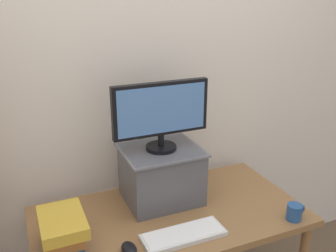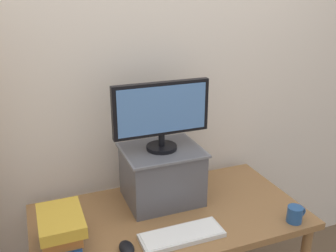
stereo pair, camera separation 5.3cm
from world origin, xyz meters
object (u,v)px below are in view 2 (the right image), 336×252
(computer_monitor, at_px, (161,113))
(book_stack, at_px, (61,230))
(desk, at_px, (170,228))
(riser_box, at_px, (162,173))
(keyboard, at_px, (182,235))
(computer_mouse, at_px, (127,248))
(coffee_mug, at_px, (295,214))

(computer_monitor, bearing_deg, book_stack, -158.04)
(desk, height_order, computer_monitor, computer_monitor)
(computer_monitor, bearing_deg, riser_box, 90.00)
(riser_box, distance_m, computer_monitor, 0.34)
(keyboard, height_order, computer_mouse, computer_mouse)
(book_stack, bearing_deg, coffee_mug, -11.11)
(desk, xyz_separation_m, keyboard, (-0.02, -0.20, 0.10))
(keyboard, xyz_separation_m, book_stack, (-0.52, 0.13, 0.08))
(desk, bearing_deg, computer_mouse, -144.24)
(riser_box, xyz_separation_m, keyboard, (-0.03, -0.35, -0.14))
(desk, relative_size, riser_box, 3.34)
(riser_box, xyz_separation_m, book_stack, (-0.55, -0.22, -0.06))
(computer_monitor, height_order, computer_mouse, computer_monitor)
(computer_monitor, distance_m, keyboard, 0.59)
(desk, height_order, book_stack, book_stack)
(riser_box, relative_size, coffee_mug, 3.98)
(keyboard, relative_size, computer_mouse, 3.72)
(book_stack, height_order, coffee_mug, book_stack)
(computer_mouse, bearing_deg, computer_monitor, 50.00)
(riser_box, height_order, keyboard, riser_box)
(desk, height_order, keyboard, keyboard)
(desk, bearing_deg, coffee_mug, -27.71)
(computer_monitor, height_order, keyboard, computer_monitor)
(computer_monitor, relative_size, computer_mouse, 4.80)
(keyboard, bearing_deg, computer_monitor, 84.38)
(keyboard, relative_size, book_stack, 1.46)
(keyboard, relative_size, coffee_mug, 3.81)
(riser_box, distance_m, book_stack, 0.60)
(computer_monitor, xyz_separation_m, keyboard, (-0.03, -0.35, -0.48))
(riser_box, bearing_deg, computer_mouse, -129.88)
(computer_mouse, height_order, coffee_mug, coffee_mug)
(computer_monitor, xyz_separation_m, computer_mouse, (-0.29, -0.35, -0.47))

